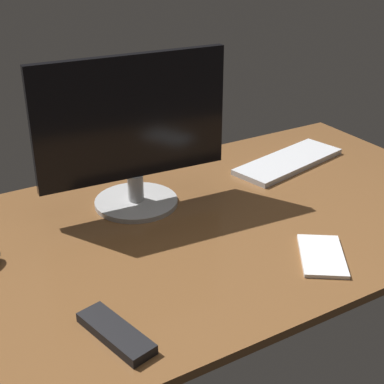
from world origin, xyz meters
TOP-DOWN VIEW (x-y plane):
  - desk at (0.00, 0.00)cm, footprint 140.00×84.00cm
  - monitor at (-16.48, 17.69)cm, footprint 49.67×21.81cm
  - keyboard at (35.16, 18.03)cm, footprint 39.40×20.81cm
  - tv_remote at (-42.35, -27.77)cm, footprint 9.18×18.00cm
  - notepad at (7.93, -26.81)cm, footprint 17.30×19.10cm

SIDE VIEW (x-z plane):
  - desk at x=0.00cm, z-range 0.00..2.00cm
  - notepad at x=7.93cm, z-range 2.00..2.90cm
  - keyboard at x=35.16cm, z-range 2.00..3.63cm
  - tv_remote at x=-42.35cm, z-range 2.00..3.96cm
  - monitor at x=-16.48cm, z-range 2.16..41.58cm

